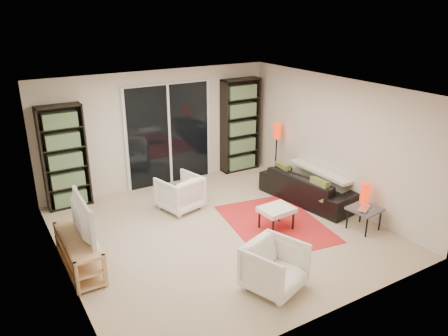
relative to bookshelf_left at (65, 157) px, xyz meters
The scene contains 20 objects.
floor 3.19m from the bookshelf_left, 50.10° to the right, with size 5.00×5.00×0.00m, color #C5B392.
wall_back 1.97m from the bookshelf_left, ahead, with size 5.00×0.02×2.40m, color beige.
wall_front 5.22m from the bookshelf_left, 68.02° to the right, with size 5.00×0.02×2.40m, color beige.
wall_left 2.41m from the bookshelf_left, 103.27° to the right, with size 0.02×5.00×2.40m, color beige.
wall_right 5.03m from the bookshelf_left, 27.66° to the right, with size 0.02×5.00×2.40m, color beige.
ceiling 3.36m from the bookshelf_left, 50.10° to the right, with size 5.00×5.00×0.02m, color white.
sliding_door 2.16m from the bookshelf_left, ahead, with size 1.92×0.08×2.16m.
bookshelf_left is the anchor object (origin of this frame).
bookshelf_right 3.85m from the bookshelf_left, ahead, with size 0.90×0.30×2.10m.
tv_stand 2.37m from the bookshelf_left, 99.09° to the right, with size 0.43×1.35×0.50m.
tv 2.27m from the bookshelf_left, 98.59° to the right, with size 1.03×0.14×0.59m, color black.
rug 4.02m from the bookshelf_left, 41.74° to the right, with size 1.51×2.05×0.01m, color red.
sofa 4.63m from the bookshelf_left, 27.95° to the right, with size 1.96×0.77×0.57m, color black.
armchair_back 2.21m from the bookshelf_left, 34.33° to the right, with size 0.70×0.72×0.65m, color white.
armchair_front 4.49m from the bookshelf_left, 66.55° to the right, with size 0.71×0.73×0.66m, color white.
ottoman 3.98m from the bookshelf_left, 44.36° to the right, with size 0.58×0.48×0.40m.
side_table 5.42m from the bookshelf_left, 40.88° to the right, with size 0.54×0.54×0.40m.
laptop 5.44m from the bookshelf_left, 41.52° to the right, with size 0.35×0.23×0.03m, color silver.
table_lamp 5.41m from the bookshelf_left, 38.62° to the right, with size 0.16×0.16×0.36m, color red.
floor_lamp 4.32m from the bookshelf_left, 11.27° to the right, with size 0.19×0.19×1.24m.
Camera 1 is at (-3.32, -5.66, 3.62)m, focal length 35.00 mm.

